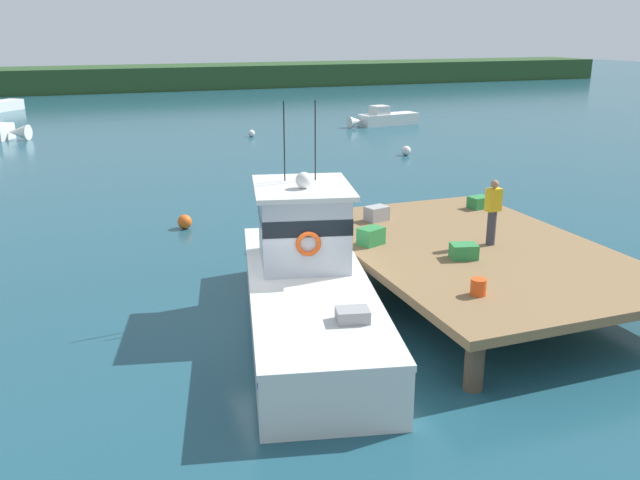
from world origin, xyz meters
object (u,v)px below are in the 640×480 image
at_px(crate_single_by_cleat, 371,236).
at_px(crate_stack_mid_dock, 377,213).
at_px(deckhand_by_the_boat, 493,211).
at_px(crate_single_far, 464,251).
at_px(main_fishing_boat, 306,280).
at_px(mooring_buoy_spare_mooring, 406,151).
at_px(mooring_buoy_inshore, 251,133).
at_px(crate_stack_near_edge, 479,202).
at_px(mooring_buoy_outer, 185,222).
at_px(bait_bucket, 478,287).
at_px(moored_boat_far_left, 384,118).

height_order(crate_single_by_cleat, crate_stack_mid_dock, crate_single_by_cleat).
bearing_deg(deckhand_by_the_boat, crate_single_far, -150.45).
relative_size(main_fishing_boat, mooring_buoy_spare_mooring, 20.35).
relative_size(crate_single_by_cleat, mooring_buoy_inshore, 1.44).
height_order(crate_stack_near_edge, deckhand_by_the_boat, deckhand_by_the_boat).
bearing_deg(crate_stack_near_edge, mooring_buoy_outer, 147.86).
distance_m(crate_single_far, bait_bucket, 2.25).
distance_m(crate_stack_near_edge, deckhand_by_the_boat, 3.61).
relative_size(bait_bucket, mooring_buoy_spare_mooring, 0.69).
xyz_separation_m(crate_single_by_cleat, deckhand_by_the_boat, (2.77, -1.04, 0.64)).
height_order(main_fishing_boat, crate_stack_mid_dock, main_fishing_boat).
bearing_deg(crate_stack_mid_dock, mooring_buoy_outer, 131.28).
height_order(crate_single_by_cleat, mooring_buoy_inshore, crate_single_by_cleat).
xyz_separation_m(main_fishing_boat, crate_single_far, (3.73, -0.44, 0.36)).
bearing_deg(mooring_buoy_inshore, deckhand_by_the_boat, -91.91).
bearing_deg(crate_stack_mid_dock, crate_single_far, -81.68).
xyz_separation_m(crate_single_by_cleat, mooring_buoy_outer, (-3.46, 7.06, -1.18)).
relative_size(main_fishing_boat, deckhand_by_the_boat, 6.11).
bearing_deg(bait_bucket, main_fishing_boat, 138.24).
distance_m(crate_single_by_cleat, crate_single_far, 2.33).
distance_m(main_fishing_boat, mooring_buoy_inshore, 27.08).
bearing_deg(mooring_buoy_inshore, mooring_buoy_spare_mooring, -56.26).
distance_m(crate_stack_mid_dock, crate_single_far, 3.67).
relative_size(crate_single_by_cleat, moored_boat_far_left, 0.11).
distance_m(crate_single_far, deckhand_by_the_boat, 1.53).
bearing_deg(mooring_buoy_spare_mooring, deckhand_by_the_boat, -111.27).
height_order(crate_stack_mid_dock, mooring_buoy_outer, crate_stack_mid_dock).
bearing_deg(mooring_buoy_inshore, main_fishing_boat, -102.37).
distance_m(crate_stack_near_edge, mooring_buoy_inshore, 23.15).
xyz_separation_m(crate_single_by_cleat, crate_stack_near_edge, (4.48, 2.07, -0.04)).
distance_m(crate_single_far, mooring_buoy_spare_mooring, 19.77).
xyz_separation_m(main_fishing_boat, crate_stack_near_edge, (6.63, 3.34, 0.37)).
height_order(crate_stack_mid_dock, crate_stack_near_edge, crate_stack_mid_dock).
bearing_deg(mooring_buoy_outer, main_fishing_boat, -81.05).
height_order(crate_stack_mid_dock, bait_bucket, crate_stack_mid_dock).
distance_m(main_fishing_boat, mooring_buoy_outer, 8.47).
distance_m(deckhand_by_the_boat, mooring_buoy_outer, 10.38).
xyz_separation_m(main_fishing_boat, crate_stack_mid_dock, (3.20, 3.18, 0.39)).
bearing_deg(crate_stack_mid_dock, mooring_buoy_inshore, 83.64).
distance_m(crate_single_far, moored_boat_far_left, 31.00).
distance_m(crate_stack_near_edge, mooring_buoy_outer, 9.45).
distance_m(main_fishing_boat, crate_single_far, 3.78).
bearing_deg(crate_stack_mid_dock, main_fishing_boat, -135.18).
bearing_deg(mooring_buoy_spare_mooring, moored_boat_far_left, 70.11).
xyz_separation_m(crate_stack_near_edge, mooring_buoy_spare_mooring, (5.06, 14.28, -1.13)).
bearing_deg(crate_single_far, crate_stack_mid_dock, 98.32).
height_order(crate_single_far, mooring_buoy_outer, crate_single_far).
relative_size(bait_bucket, deckhand_by_the_boat, 0.21).
distance_m(bait_bucket, mooring_buoy_spare_mooring, 22.02).
bearing_deg(crate_single_far, crate_single_by_cleat, 132.84).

